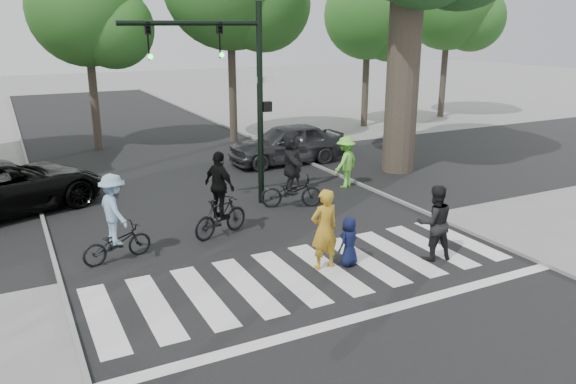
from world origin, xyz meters
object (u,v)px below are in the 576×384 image
at_px(cyclist_left, 115,224).
at_px(car_suv, 4,187).
at_px(pedestrian_woman, 324,229).
at_px(cyclist_right, 292,174).
at_px(pedestrian_child, 349,241).
at_px(cyclist_mid, 220,202).
at_px(pedestrian_adult, 434,223).
at_px(car_grey, 287,143).
at_px(traffic_signal, 233,78).

height_order(cyclist_left, car_suv, cyclist_left).
xyz_separation_m(pedestrian_woman, cyclist_right, (1.41, 4.32, 0.11)).
height_order(pedestrian_woman, pedestrian_child, pedestrian_woman).
height_order(cyclist_mid, cyclist_right, cyclist_right).
bearing_deg(cyclist_left, car_suv, 113.87).
distance_m(pedestrian_woman, cyclist_left, 4.86).
xyz_separation_m(pedestrian_child, cyclist_right, (0.82, 4.44, 0.47)).
distance_m(pedestrian_adult, car_grey, 10.27).
bearing_deg(pedestrian_child, car_grey, -128.19).
distance_m(pedestrian_child, cyclist_mid, 3.72).
xyz_separation_m(pedestrian_woman, pedestrian_child, (0.59, -0.12, -0.36)).
bearing_deg(cyclist_right, car_suv, 156.76).
height_order(traffic_signal, pedestrian_adult, traffic_signal).
relative_size(traffic_signal, pedestrian_woman, 3.18).
relative_size(cyclist_right, car_suv, 0.41).
distance_m(cyclist_mid, car_suv, 6.82).
bearing_deg(car_grey, pedestrian_woman, -21.57).
height_order(cyclist_mid, car_suv, cyclist_mid).
relative_size(pedestrian_child, cyclist_left, 0.56).
bearing_deg(cyclist_mid, cyclist_right, 25.14).
height_order(pedestrian_child, cyclist_right, cyclist_right).
bearing_deg(cyclist_right, traffic_signal, 151.85).
height_order(traffic_signal, car_grey, traffic_signal).
relative_size(pedestrian_woman, car_suv, 0.33).
relative_size(cyclist_mid, car_suv, 0.39).
bearing_deg(pedestrian_woman, pedestrian_adult, 162.29).
relative_size(pedestrian_child, cyclist_mid, 0.52).
bearing_deg(pedestrian_woman, car_grey, -114.33).
xyz_separation_m(pedestrian_child, pedestrian_adult, (1.98, -0.59, 0.32)).
distance_m(pedestrian_woman, pedestrian_child, 0.70).
bearing_deg(pedestrian_child, car_suv, -67.57).
xyz_separation_m(pedestrian_adult, car_grey, (1.29, 10.19, -0.11)).
bearing_deg(traffic_signal, cyclist_mid, -121.34).
bearing_deg(car_suv, car_grey, -100.92).
height_order(traffic_signal, cyclist_left, traffic_signal).
height_order(pedestrian_woman, cyclist_mid, cyclist_mid).
bearing_deg(pedestrian_adult, pedestrian_woman, -1.23).
bearing_deg(pedestrian_woman, pedestrian_child, 166.08).
relative_size(pedestrian_child, cyclist_right, 0.50).
xyz_separation_m(pedestrian_child, car_grey, (3.27, 9.60, 0.22)).
distance_m(pedestrian_adult, cyclist_right, 5.17).
height_order(pedestrian_woman, cyclist_right, cyclist_right).
bearing_deg(traffic_signal, cyclist_right, -28.15).
bearing_deg(pedestrian_child, pedestrian_woman, -31.15).
distance_m(cyclist_mid, cyclist_right, 3.07).
bearing_deg(pedestrian_child, pedestrian_adult, 143.95).
height_order(traffic_signal, cyclist_mid, traffic_signal).
bearing_deg(traffic_signal, pedestrian_adult, -65.55).
relative_size(pedestrian_woman, pedestrian_child, 1.60).
distance_m(cyclist_left, cyclist_right, 5.80).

